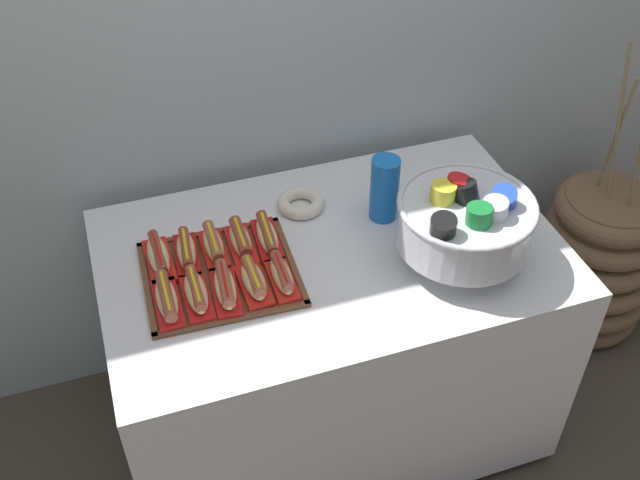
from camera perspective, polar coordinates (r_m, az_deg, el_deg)
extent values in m
plane|color=#4C4238|center=(2.67, 0.70, -13.35)|extent=(10.00, 10.00, 0.00)
cube|color=#B2BCC1|center=(2.21, -3.51, 17.77)|extent=(6.00, 0.10, 2.60)
cube|color=silver|center=(2.35, 0.79, -7.53)|extent=(1.28, 0.80, 0.74)
cylinder|color=black|center=(2.67, 14.12, -14.58)|extent=(0.05, 0.05, 0.04)
cylinder|color=black|center=(2.78, -12.00, -11.04)|extent=(0.05, 0.05, 0.04)
cylinder|color=black|center=(2.97, 8.64, -5.92)|extent=(0.05, 0.05, 0.04)
cylinder|color=brown|center=(2.96, 20.13, -1.35)|extent=(0.33, 0.33, 0.58)
torus|color=brown|center=(3.12, 19.12, -4.62)|extent=(0.44, 0.44, 0.09)
torus|color=brown|center=(3.06, 19.51, -3.35)|extent=(0.46, 0.46, 0.09)
torus|color=brown|center=(2.99, 19.92, -2.03)|extent=(0.46, 0.46, 0.09)
torus|color=brown|center=(2.93, 20.35, -0.66)|extent=(0.43, 0.43, 0.09)
torus|color=brown|center=(2.87, 20.79, 0.78)|extent=(0.41, 0.41, 0.09)
torus|color=brown|center=(2.81, 21.25, 2.27)|extent=(0.39, 0.39, 0.09)
cylinder|color=#937F56|center=(2.68, 21.64, 7.43)|extent=(0.03, 0.06, 0.45)
cylinder|color=#937F56|center=(2.64, 21.79, 8.19)|extent=(0.05, 0.08, 0.56)
cube|color=brown|center=(2.02, -7.60, -2.63)|extent=(0.42, 0.38, 0.01)
cube|color=brown|center=(1.90, -6.66, -5.96)|extent=(0.41, 0.03, 0.01)
cube|color=brown|center=(2.14, -8.47, 0.58)|extent=(0.41, 0.03, 0.01)
cube|color=brown|center=(2.01, -13.07, -3.53)|extent=(0.03, 0.36, 0.01)
cube|color=brown|center=(2.04, -2.26, -1.44)|extent=(0.03, 0.36, 0.01)
cube|color=red|center=(1.95, -11.53, -4.82)|extent=(0.07, 0.18, 0.02)
ellipsoid|color=#E0BC7F|center=(1.93, -11.61, -4.39)|extent=(0.05, 0.17, 0.04)
cylinder|color=#9E4C38|center=(1.92, -11.66, -4.15)|extent=(0.03, 0.17, 0.03)
cylinder|color=yellow|center=(1.91, -11.71, -3.84)|extent=(0.01, 0.14, 0.01)
cube|color=red|center=(1.95, -9.35, -4.40)|extent=(0.07, 0.17, 0.02)
ellipsoid|color=#E0BC7F|center=(1.93, -9.43, -3.91)|extent=(0.06, 0.16, 0.04)
cylinder|color=#9E4C38|center=(1.92, -9.47, -3.64)|extent=(0.03, 0.15, 0.03)
cylinder|color=yellow|center=(1.91, -9.51, -3.36)|extent=(0.01, 0.13, 0.01)
cube|color=red|center=(1.95, -7.19, -3.98)|extent=(0.08, 0.18, 0.02)
ellipsoid|color=beige|center=(1.94, -7.24, -3.55)|extent=(0.07, 0.17, 0.04)
cylinder|color=#A8563D|center=(1.93, -7.27, -3.31)|extent=(0.05, 0.16, 0.03)
cylinder|color=red|center=(1.92, -7.31, -2.99)|extent=(0.02, 0.13, 0.01)
cube|color=red|center=(1.96, -5.04, -3.55)|extent=(0.07, 0.16, 0.02)
ellipsoid|color=#E0BC7F|center=(1.94, -5.08, -3.05)|extent=(0.06, 0.15, 0.04)
cylinder|color=#A8563D|center=(1.93, -5.10, -2.76)|extent=(0.03, 0.14, 0.03)
cylinder|color=yellow|center=(1.92, -5.13, -2.46)|extent=(0.01, 0.12, 0.01)
cube|color=red|center=(1.97, -2.91, -3.13)|extent=(0.06, 0.16, 0.02)
ellipsoid|color=tan|center=(1.95, -2.93, -2.65)|extent=(0.05, 0.15, 0.04)
cylinder|color=#9E4C38|center=(1.95, -2.95, -2.38)|extent=(0.03, 0.14, 0.03)
cylinder|color=red|center=(1.94, -2.96, -2.11)|extent=(0.01, 0.12, 0.01)
cube|color=red|center=(2.07, -12.13, -1.63)|extent=(0.07, 0.18, 0.02)
ellipsoid|color=beige|center=(2.05, -12.22, -1.15)|extent=(0.06, 0.17, 0.04)
cylinder|color=brown|center=(2.04, -12.28, -0.88)|extent=(0.03, 0.16, 0.03)
cylinder|color=red|center=(2.03, -12.32, -0.63)|extent=(0.01, 0.14, 0.01)
cube|color=#B21414|center=(2.07, -10.09, -1.24)|extent=(0.08, 0.18, 0.02)
ellipsoid|color=#E0BC7F|center=(2.05, -10.16, -0.81)|extent=(0.07, 0.17, 0.04)
cylinder|color=brown|center=(2.05, -10.20, -0.57)|extent=(0.04, 0.15, 0.03)
cylinder|color=yellow|center=(2.04, -10.24, -0.31)|extent=(0.02, 0.13, 0.01)
cube|color=red|center=(2.07, -8.06, -0.85)|extent=(0.06, 0.17, 0.02)
ellipsoid|color=beige|center=(2.06, -8.12, -0.35)|extent=(0.05, 0.16, 0.04)
cylinder|color=#A8563D|center=(2.05, -8.15, -0.07)|extent=(0.03, 0.15, 0.03)
cylinder|color=yellow|center=(2.04, -8.19, 0.23)|extent=(0.01, 0.12, 0.01)
cube|color=red|center=(2.08, -6.03, -0.46)|extent=(0.07, 0.17, 0.02)
ellipsoid|color=#E0BC7F|center=(2.06, -6.07, 0.01)|extent=(0.06, 0.16, 0.04)
cylinder|color=brown|center=(2.06, -6.10, 0.28)|extent=(0.04, 0.15, 0.03)
cylinder|color=yellow|center=(2.05, -6.13, 0.60)|extent=(0.01, 0.12, 0.01)
cube|color=red|center=(2.09, -4.02, -0.08)|extent=(0.08, 0.19, 0.02)
ellipsoid|color=beige|center=(2.07, -4.05, 0.35)|extent=(0.06, 0.17, 0.04)
cylinder|color=brown|center=(2.07, -4.06, 0.58)|extent=(0.04, 0.17, 0.03)
cylinder|color=yellow|center=(2.06, -4.08, 0.87)|extent=(0.02, 0.14, 0.01)
cylinder|color=silver|center=(2.08, 10.52, -1.33)|extent=(0.19, 0.19, 0.02)
cone|color=silver|center=(2.06, 10.64, -0.61)|extent=(0.07, 0.07, 0.05)
cylinder|color=silver|center=(2.00, 10.95, 1.27)|extent=(0.36, 0.36, 0.12)
torus|color=silver|center=(1.96, 11.18, 2.67)|extent=(0.37, 0.37, 0.02)
cylinder|color=#1E47B2|center=(2.00, 13.80, 2.55)|extent=(0.11, 0.11, 0.15)
cylinder|color=black|center=(1.98, 11.19, 2.70)|extent=(0.10, 0.11, 0.15)
cylinder|color=red|center=(2.00, 10.14, 3.19)|extent=(0.12, 0.10, 0.14)
cylinder|color=yellow|center=(1.97, 9.21, 2.73)|extent=(0.09, 0.09, 0.12)
cylinder|color=black|center=(1.87, 9.29, 0.33)|extent=(0.10, 0.11, 0.14)
cylinder|color=#197A33|center=(1.92, 11.94, 0.96)|extent=(0.09, 0.10, 0.13)
cylinder|color=#B7BCC6|center=(1.95, 13.13, 1.55)|extent=(0.11, 0.10, 0.13)
cylinder|color=blue|center=(2.17, 4.86, 3.03)|extent=(0.08, 0.08, 0.12)
cylinder|color=blue|center=(2.15, 4.90, 3.47)|extent=(0.08, 0.08, 0.12)
cylinder|color=blue|center=(2.14, 4.93, 3.91)|extent=(0.08, 0.08, 0.12)
cylinder|color=blue|center=(2.13, 4.96, 4.35)|extent=(0.08, 0.08, 0.12)
cylinder|color=blue|center=(2.12, 4.99, 4.80)|extent=(0.08, 0.08, 0.12)
torus|color=silver|center=(2.21, -1.48, 2.84)|extent=(0.14, 0.14, 0.04)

